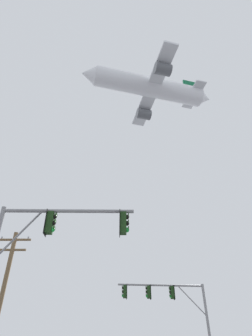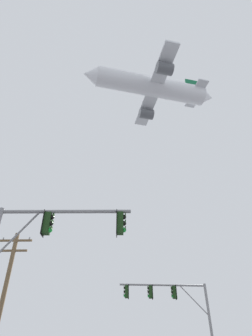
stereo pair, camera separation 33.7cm
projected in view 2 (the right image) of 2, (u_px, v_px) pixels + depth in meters
name	position (u px, v px, depth m)	size (l,w,h in m)	color
signal_pole_near	(38.00, 248.00, 11.00)	(5.49, 0.50, 6.63)	gray
signal_pole_far	(173.00, 303.00, 21.76)	(6.83, 0.86, 6.54)	gray
utility_pole	(3.00, 297.00, 17.48)	(2.20, 0.28, 8.72)	brown
airplane	(151.00, 87.00, 56.31)	(26.54, 20.50, 7.28)	white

